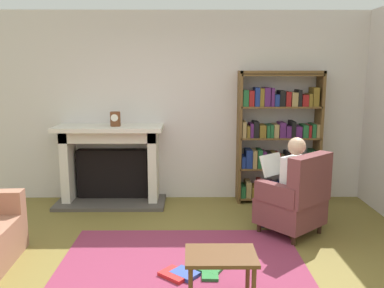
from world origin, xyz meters
name	(u,v)px	position (x,y,z in m)	size (l,w,h in m)	color
ground	(182,284)	(0.00, 0.00, 0.00)	(14.00, 14.00, 0.00)	olive
back_wall	(184,107)	(0.00, 2.55, 1.35)	(5.60, 0.10, 2.70)	silver
area_rug	(182,267)	(0.00, 0.30, 0.01)	(2.40, 1.80, 0.01)	#852E4B
fireplace	(111,162)	(-1.04, 2.30, 0.59)	(1.52, 0.64, 1.12)	#4C4742
mantel_clock	(115,119)	(-0.95, 2.20, 1.22)	(0.14, 0.14, 0.20)	brown
bookshelf	(278,139)	(1.33, 2.33, 0.92)	(1.17, 0.32, 1.87)	brown
armchair_reading	(296,199)	(1.28, 1.09, 0.42)	(0.89, 0.89, 0.97)	#331E14
seated_reader	(288,181)	(1.21, 1.18, 0.62)	(0.57, 0.59, 1.14)	white
side_table	(221,263)	(0.32, -0.37, 0.39)	(0.56, 0.39, 0.46)	brown
scattered_books	(193,272)	(0.11, 0.16, 0.03)	(0.68, 0.48, 0.04)	red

